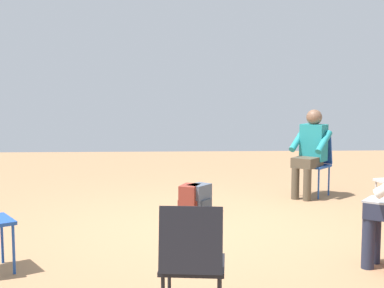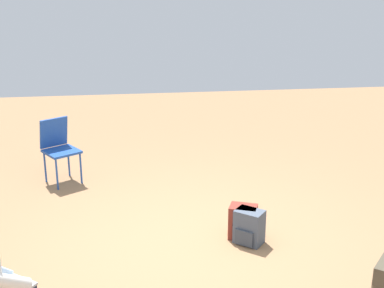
% 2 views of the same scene
% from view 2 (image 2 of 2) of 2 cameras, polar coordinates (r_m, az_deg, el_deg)
% --- Properties ---
extents(ground_plane, '(14.13, 14.13, 0.00)m').
position_cam_2_polar(ground_plane, '(5.52, -1.18, -11.01)').
color(ground_plane, '#99704C').
extents(chair_southwest, '(0.58, 0.56, 0.85)m').
position_cam_2_polar(chair_southwest, '(7.18, -14.03, -0.18)').
color(chair_southwest, '#1E4799').
rests_on(chair_southwest, ground).
extents(backpack_near_laptop_user, '(0.33, 0.34, 0.36)m').
position_cam_2_polar(backpack_near_laptop_user, '(5.58, 6.11, -8.97)').
color(backpack_near_laptop_user, '#475160').
rests_on(backpack_near_laptop_user, ground).
extents(backpack_by_empty_chair, '(0.30, 0.33, 0.36)m').
position_cam_2_polar(backpack_by_empty_chair, '(5.67, 5.45, -8.48)').
color(backpack_by_empty_chair, maroon).
rests_on(backpack_by_empty_chair, ground).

